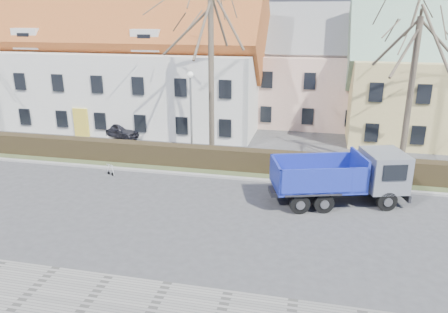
% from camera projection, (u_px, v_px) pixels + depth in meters
% --- Properties ---
extents(ground, '(120.00, 120.00, 0.00)m').
position_uv_depth(ground, '(210.00, 212.00, 21.17)').
color(ground, '#3C3C3E').
extents(curb_far, '(80.00, 0.30, 0.12)m').
position_uv_depth(curb_far, '(229.00, 177.00, 25.41)').
color(curb_far, gray).
rests_on(curb_far, ground).
extents(grass_strip, '(80.00, 3.00, 0.10)m').
position_uv_depth(grass_strip, '(234.00, 168.00, 26.89)').
color(grass_strip, '#3D4929').
rests_on(grass_strip, ground).
extents(hedge, '(60.00, 0.90, 1.30)m').
position_uv_depth(hedge, '(234.00, 160.00, 26.52)').
color(hedge, black).
rests_on(hedge, ground).
extents(building_white, '(26.80, 10.80, 9.50)m').
position_uv_depth(building_white, '(108.00, 67.00, 37.14)').
color(building_white, silver).
rests_on(building_white, ground).
extents(building_pink, '(10.80, 8.80, 8.00)m').
position_uv_depth(building_pink, '(311.00, 75.00, 37.59)').
color(building_pink, '#D9AB99').
rests_on(building_pink, ground).
extents(tree_1, '(9.20, 9.20, 12.65)m').
position_uv_depth(tree_1, '(211.00, 60.00, 27.44)').
color(tree_1, '#4D4335').
rests_on(tree_1, ground).
extents(tree_2, '(8.00, 8.00, 11.00)m').
position_uv_depth(tree_2, '(412.00, 80.00, 25.24)').
color(tree_2, '#4D4335').
rests_on(tree_2, ground).
extents(dump_truck, '(7.31, 4.46, 2.75)m').
position_uv_depth(dump_truck, '(334.00, 178.00, 21.75)').
color(dump_truck, navy).
rests_on(dump_truck, ground).
extents(streetlight, '(0.46, 0.46, 5.86)m').
position_uv_depth(streetlight, '(191.00, 117.00, 27.32)').
color(streetlight, gray).
rests_on(streetlight, ground).
extents(cart_frame, '(0.92, 0.74, 0.73)m').
position_uv_depth(cart_frame, '(108.00, 168.00, 25.97)').
color(cart_frame, silver).
rests_on(cart_frame, ground).
extents(parked_car_a, '(3.92, 2.62, 1.24)m').
position_uv_depth(parked_car_a, '(120.00, 129.00, 33.58)').
color(parked_car_a, black).
rests_on(parked_car_a, ground).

